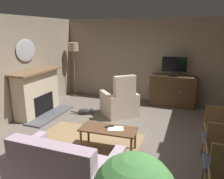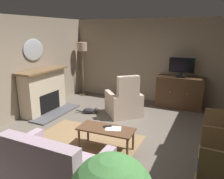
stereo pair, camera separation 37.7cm
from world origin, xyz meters
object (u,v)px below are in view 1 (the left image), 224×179
(tv_remote, at_px, (109,126))
(side_chair_beside_plant, at_px, (222,158))
(armchair_angled_to_table, at_px, (120,103))
(side_chair_far_end, at_px, (217,135))
(coffee_table, at_px, (108,131))
(sofa_floral, at_px, (64,175))
(cat, at_px, (85,111))
(wall_mirror_oval, at_px, (26,50))
(floor_lamp, at_px, (74,53))
(tv_cabinet, at_px, (172,92))
(fireplace, at_px, (38,94))
(folded_newspaper, at_px, (116,128))
(television, at_px, (174,66))

(tv_remote, relative_size, side_chair_beside_plant, 0.17)
(armchair_angled_to_table, bearing_deg, side_chair_far_end, -34.24)
(coffee_table, relative_size, armchair_angled_to_table, 0.93)
(coffee_table, bearing_deg, sofa_floral, -95.43)
(coffee_table, relative_size, side_chair_far_end, 1.13)
(side_chair_beside_plant, relative_size, cat, 1.55)
(wall_mirror_oval, height_order, tv_remote, wall_mirror_oval)
(side_chair_beside_plant, relative_size, side_chair_far_end, 0.99)
(coffee_table, xyz_separation_m, armchair_angled_to_table, (-0.37, 1.84, -0.04))
(sofa_floral, xyz_separation_m, floor_lamp, (-2.34, 4.45, 1.18))
(tv_cabinet, xyz_separation_m, side_chair_far_end, (1.02, -2.85, 0.07))
(tv_cabinet, distance_m, floor_lamp, 3.53)
(wall_mirror_oval, relative_size, side_chair_beside_plant, 0.75)
(fireplace, height_order, tv_cabinet, fireplace)
(wall_mirror_oval, relative_size, sofa_floral, 0.49)
(fireplace, distance_m, side_chair_beside_plant, 4.70)
(folded_newspaper, height_order, sofa_floral, sofa_floral)
(side_chair_far_end, bearing_deg, coffee_table, -171.60)
(wall_mirror_oval, bearing_deg, television, 28.20)
(folded_newspaper, bearing_deg, television, 56.51)
(armchair_angled_to_table, bearing_deg, side_chair_beside_plant, -45.20)
(side_chair_far_end, xyz_separation_m, cat, (-3.20, 1.25, -0.43))
(wall_mirror_oval, bearing_deg, sofa_floral, -43.41)
(side_chair_far_end, bearing_deg, side_chair_beside_plant, -89.93)
(armchair_angled_to_table, xyz_separation_m, floor_lamp, (-2.10, 1.24, 1.16))
(tv_remote, height_order, floor_lamp, floor_lamp)
(coffee_table, height_order, armchair_angled_to_table, armchair_angled_to_table)
(coffee_table, bearing_deg, side_chair_beside_plant, -13.61)
(tv_cabinet, xyz_separation_m, floor_lamp, (-3.37, -0.05, 1.06))
(television, xyz_separation_m, cat, (-2.18, -1.54, -1.16))
(coffee_table, distance_m, side_chair_beside_plant, 1.98)
(television, bearing_deg, tv_cabinet, 90.00)
(side_chair_far_end, bearing_deg, floor_lamp, 147.46)
(tv_remote, relative_size, armchair_angled_to_table, 0.14)
(sofa_floral, bearing_deg, folded_newspaper, 79.37)
(television, relative_size, cat, 1.14)
(tv_cabinet, bearing_deg, cat, -143.83)
(tv_remote, distance_m, sofa_floral, 1.45)
(fireplace, xyz_separation_m, television, (3.41, 1.96, 0.66))
(tv_cabinet, height_order, cat, tv_cabinet)
(television, relative_size, coffee_table, 0.64)
(tv_remote, relative_size, folded_newspaper, 0.57)
(tv_remote, bearing_deg, wall_mirror_oval, 122.42)
(tv_remote, distance_m, folded_newspaper, 0.14)
(cat, bearing_deg, coffee_table, -50.11)
(folded_newspaper, distance_m, side_chair_far_end, 1.80)
(side_chair_far_end, relative_size, floor_lamp, 0.53)
(television, xyz_separation_m, side_chair_beside_plant, (1.02, -3.54, -0.73))
(sofa_floral, xyz_separation_m, cat, (-1.15, 2.90, -0.24))
(fireplace, relative_size, folded_newspaper, 5.35)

